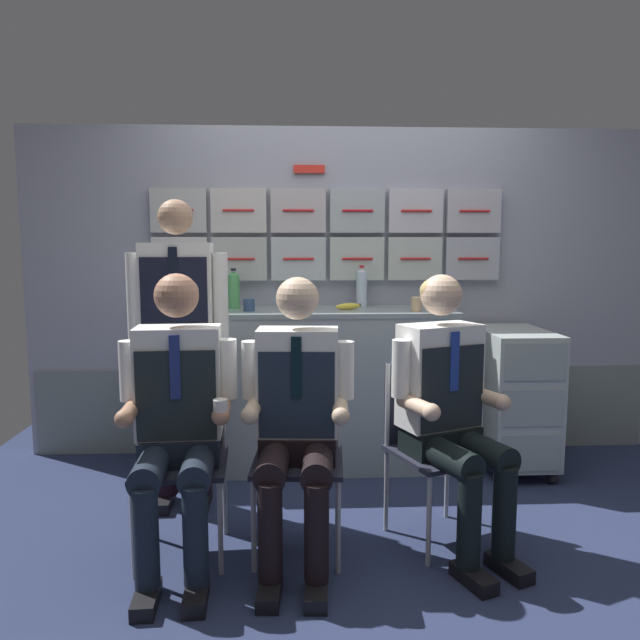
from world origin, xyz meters
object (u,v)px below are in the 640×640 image
service_trolley (513,394)px  snack_banana (348,306)px  paper_cup_tan (417,304)px  crew_member_center (297,408)px  water_bottle_blue_cap (234,290)px  folding_chair_left (183,439)px  crew_member_left (177,408)px  folding_chair_right (428,430)px  crew_member_right (449,401)px  crew_member_standing (179,329)px  folding_chair_center (299,437)px

service_trolley → snack_banana: 1.16m
paper_cup_tan → crew_member_center: bearing=-125.9°
water_bottle_blue_cap → snack_banana: water_bottle_blue_cap is taller
folding_chair_left → crew_member_center: size_ratio=0.66×
crew_member_left → folding_chair_right: 1.19m
service_trolley → crew_member_left: (-1.87, -1.05, 0.23)m
folding_chair_right → crew_member_right: crew_member_right is taller
paper_cup_tan → snack_banana: (-0.40, 0.14, -0.03)m
folding_chair_right → crew_member_standing: (-1.24, 0.36, 0.45)m
folding_chair_left → folding_chair_right: same height
crew_member_center → paper_cup_tan: crew_member_center is taller
crew_member_right → paper_cup_tan: bearing=87.7°
service_trolley → folding_chair_left: bearing=-154.5°
crew_member_center → folding_chair_right: (0.63, 0.23, -0.18)m
crew_member_center → paper_cup_tan: (0.73, 1.01, 0.35)m
folding_chair_center → water_bottle_blue_cap: size_ratio=3.30×
service_trolley → paper_cup_tan: (-0.62, -0.04, 0.57)m
folding_chair_center → paper_cup_tan: 1.23m
crew_member_right → paper_cup_tan: (0.04, 0.93, 0.35)m
crew_member_standing → paper_cup_tan: (1.34, 0.41, 0.09)m
service_trolley → folding_chair_center: (-1.34, -0.89, 0.04)m
folding_chair_left → crew_member_center: crew_member_center is taller
crew_member_center → paper_cup_tan: 1.29m
water_bottle_blue_cap → paper_cup_tan: bearing=-12.1°
folding_chair_center → crew_member_standing: 0.88m
crew_member_right → water_bottle_blue_cap: crew_member_right is taller
service_trolley → crew_member_left: bearing=-150.6°
folding_chair_center → water_bottle_blue_cap: bearing=109.8°
service_trolley → crew_member_center: crew_member_center is taller
folding_chair_left → crew_member_right: size_ratio=0.66×
crew_member_left → paper_cup_tan: (1.24, 1.02, 0.34)m
crew_member_standing → snack_banana: crew_member_standing is taller
folding_chair_center → paper_cup_tan: (0.72, 0.85, 0.53)m
paper_cup_tan → crew_member_standing: bearing=-162.9°
crew_member_center → crew_member_right: size_ratio=1.00×
crew_member_right → folding_chair_center: bearing=173.7°
crew_member_right → folding_chair_left: bearing=176.8°
service_trolley → water_bottle_blue_cap: (-1.74, 0.20, 0.65)m
folding_chair_left → water_bottle_blue_cap: bearing=82.7°
crew_member_right → water_bottle_blue_cap: size_ratio=5.00×
folding_chair_left → crew_member_standing: 0.63m
water_bottle_blue_cap → folding_chair_center: bearing=-70.2°
service_trolley → water_bottle_blue_cap: bearing=173.4°
crew_member_standing → water_bottle_blue_cap: crew_member_standing is taller
folding_chair_right → water_bottle_blue_cap: water_bottle_blue_cap is taller
service_trolley → water_bottle_blue_cap: 1.86m
snack_banana → water_bottle_blue_cap: bearing=172.0°
service_trolley → folding_chair_center: service_trolley is taller
folding_chair_right → water_bottle_blue_cap: size_ratio=3.30×
crew_member_left → crew_member_standing: 0.66m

